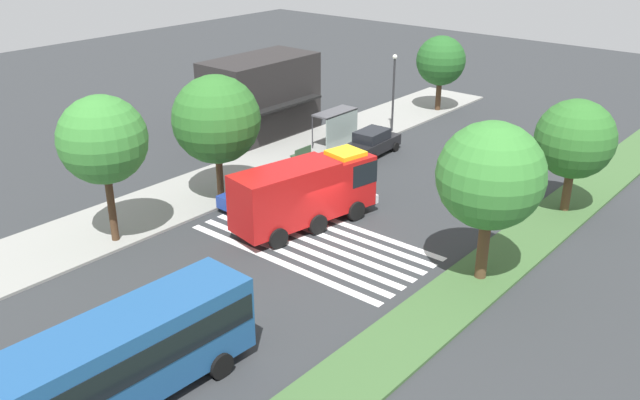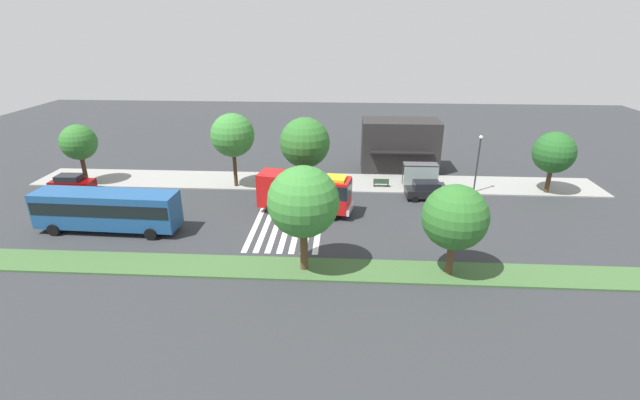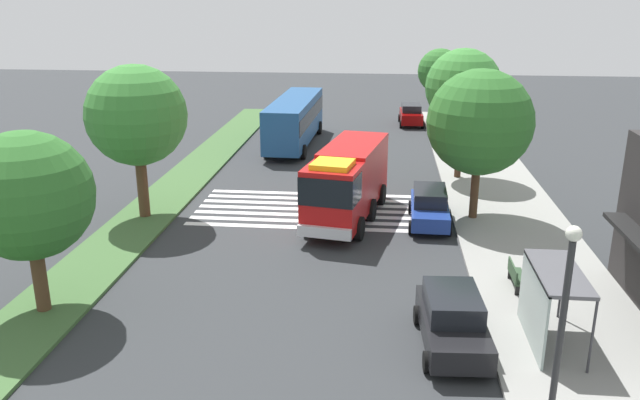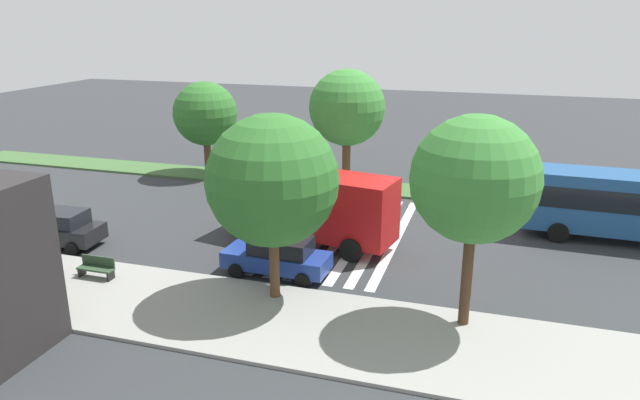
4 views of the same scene
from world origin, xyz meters
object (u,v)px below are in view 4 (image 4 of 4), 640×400
object	(u,v)px
bench_near_shelter	(97,267)
sidewalk_tree_west	(475,180)
parked_car_mid	(278,256)
sidewalk_tree_center	(272,181)
bus_stop_shelter	(15,229)
median_tree_west	(205,114)
parked_car_east	(58,228)
median_tree_far_west	(347,108)
fire_truck	(307,202)

from	to	relation	value
bench_near_shelter	sidewalk_tree_west	bearing A→B (deg)	-177.72
parked_car_mid	sidewalk_tree_west	size ratio (longest dim) A/B	0.61
parked_car_mid	sidewalk_tree_center	xyz separation A→B (m)	(-0.72, 2.20, 4.01)
bus_stop_shelter	sidewalk_tree_west	bearing A→B (deg)	-178.13
parked_car_mid	bus_stop_shelter	world-z (taller)	bus_stop_shelter
sidewalk_tree_west	median_tree_west	bearing A→B (deg)	-41.07
parked_car_east	median_tree_west	size ratio (longest dim) A/B	0.70
sidewalk_tree_center	median_tree_far_west	world-z (taller)	median_tree_far_west
parked_car_east	sidewalk_tree_center	world-z (taller)	sidewalk_tree_center
parked_car_east	bus_stop_shelter	distance (m)	3.01
sidewalk_tree_center	bench_near_shelter	bearing A→B (deg)	4.39
parked_car_mid	sidewalk_tree_west	bearing A→B (deg)	166.44
parked_car_mid	parked_car_east	distance (m)	11.45
parked_car_mid	median_tree_far_west	bearing A→B (deg)	-85.59
bus_stop_shelter	median_tree_far_west	xyz separation A→B (m)	(-10.49, -16.88, 3.27)
parked_car_mid	bench_near_shelter	distance (m)	7.68
parked_car_east	median_tree_far_west	world-z (taller)	median_tree_far_west
parked_car_east	bench_near_shelter	size ratio (longest dim) A/B	2.80
bus_stop_shelter	sidewalk_tree_west	xyz separation A→B (m)	(-19.17, -0.63, 3.64)
bus_stop_shelter	bench_near_shelter	xyz separation A→B (m)	(-4.00, -0.02, -1.30)
fire_truck	bench_near_shelter	size ratio (longest dim) A/B	5.47
fire_truck	sidewalk_tree_west	bearing A→B (deg)	152.63
median_tree_far_west	median_tree_west	distance (m)	10.01
bus_stop_shelter	sidewalk_tree_center	distance (m)	12.25
fire_truck	sidewalk_tree_center	size ratio (longest dim) A/B	1.20
fire_truck	bus_stop_shelter	size ratio (longest dim) A/B	2.50
median_tree_far_west	median_tree_west	size ratio (longest dim) A/B	1.17
parked_car_mid	sidewalk_tree_center	size ratio (longest dim) A/B	0.64
bus_stop_shelter	parked_car_east	bearing A→B (deg)	-83.84
parked_car_east	median_tree_far_west	xyz separation A→B (m)	(-10.80, -14.05, 4.25)
fire_truck	sidewalk_tree_west	distance (m)	10.75
bench_near_shelter	median_tree_far_west	xyz separation A→B (m)	(-6.49, -16.85, 4.57)
parked_car_east	bench_near_shelter	xyz separation A→B (m)	(-4.31, 2.81, -0.32)
parked_car_east	bench_near_shelter	bearing A→B (deg)	143.73
parked_car_mid	median_tree_far_west	xyz separation A→B (m)	(0.65, -14.05, 4.29)
bench_near_shelter	parked_car_east	bearing A→B (deg)	-33.11
parked_car_mid	median_tree_west	world-z (taller)	median_tree_west
bus_stop_shelter	bench_near_shelter	size ratio (longest dim) A/B	2.19
bus_stop_shelter	parked_car_mid	bearing A→B (deg)	-165.78
parked_car_mid	sidewalk_tree_center	bearing A→B (deg)	109.86
sidewalk_tree_west	median_tree_far_west	distance (m)	18.42
sidewalk_tree_west	parked_car_east	bearing A→B (deg)	-6.46
sidewalk_tree_west	median_tree_far_west	world-z (taller)	sidewalk_tree_west
parked_car_east	bench_near_shelter	world-z (taller)	parked_car_east
parked_car_east	median_tree_far_west	distance (m)	18.22
fire_truck	parked_car_mid	xyz separation A→B (m)	(-0.00, 4.05, -1.17)
parked_car_east	median_tree_west	distance (m)	14.48
median_tree_west	parked_car_mid	bearing A→B (deg)	127.09
parked_car_mid	median_tree_west	size ratio (longest dim) A/B	0.73
median_tree_west	sidewalk_tree_center	bearing A→B (deg)	124.91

